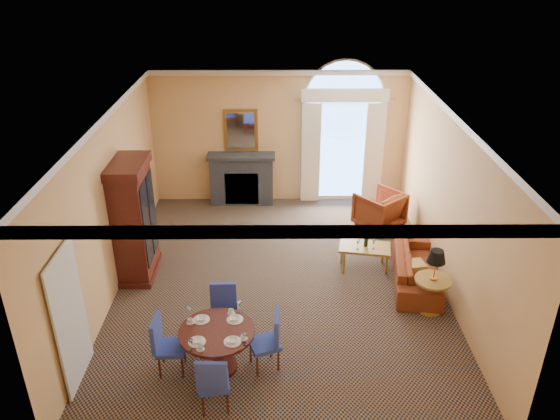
{
  "coord_description": "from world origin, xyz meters",
  "views": [
    {
      "loc": [
        -0.06,
        -8.56,
        5.8
      ],
      "look_at": [
        0.0,
        0.5,
        1.3
      ],
      "focal_mm": 35.0,
      "sensor_mm": 36.0,
      "label": 1
    }
  ],
  "objects_px": {
    "armchair": "(379,210)",
    "dining_table": "(217,340)",
    "side_table": "(434,275)",
    "sofa": "(416,268)",
    "armoire": "(134,222)",
    "coffee_table": "(365,248)"
  },
  "relations": [
    {
      "from": "armchair",
      "to": "coffee_table",
      "type": "bearing_deg",
      "value": 31.53
    },
    {
      "from": "armoire",
      "to": "sofa",
      "type": "bearing_deg",
      "value": -3.85
    },
    {
      "from": "dining_table",
      "to": "armchair",
      "type": "relative_size",
      "value": 1.22
    },
    {
      "from": "armchair",
      "to": "dining_table",
      "type": "bearing_deg",
      "value": 15.03
    },
    {
      "from": "armoire",
      "to": "armchair",
      "type": "height_order",
      "value": "armoire"
    },
    {
      "from": "dining_table",
      "to": "armchair",
      "type": "bearing_deg",
      "value": 55.06
    },
    {
      "from": "dining_table",
      "to": "coffee_table",
      "type": "bearing_deg",
      "value": 47.14
    },
    {
      "from": "side_table",
      "to": "armoire",
      "type": "bearing_deg",
      "value": 167.04
    },
    {
      "from": "armchair",
      "to": "coffee_table",
      "type": "relative_size",
      "value": 0.87
    },
    {
      "from": "dining_table",
      "to": "sofa",
      "type": "xyz_separation_m",
      "value": [
        3.49,
        2.31,
        -0.23
      ]
    },
    {
      "from": "armoire",
      "to": "coffee_table",
      "type": "relative_size",
      "value": 2.18
    },
    {
      "from": "dining_table",
      "to": "side_table",
      "type": "xyz_separation_m",
      "value": [
        3.54,
        1.44,
        0.19
      ]
    },
    {
      "from": "armchair",
      "to": "coffee_table",
      "type": "height_order",
      "value": "coffee_table"
    },
    {
      "from": "armchair",
      "to": "side_table",
      "type": "distance_m",
      "value": 3.13
    },
    {
      "from": "armoire",
      "to": "side_table",
      "type": "distance_m",
      "value": 5.47
    },
    {
      "from": "armoire",
      "to": "armchair",
      "type": "distance_m",
      "value": 5.33
    },
    {
      "from": "sofa",
      "to": "armchair",
      "type": "relative_size",
      "value": 2.24
    },
    {
      "from": "dining_table",
      "to": "coffee_table",
      "type": "distance_m",
      "value": 3.8
    },
    {
      "from": "armoire",
      "to": "dining_table",
      "type": "relative_size",
      "value": 2.05
    },
    {
      "from": "dining_table",
      "to": "sofa",
      "type": "distance_m",
      "value": 4.19
    },
    {
      "from": "armoire",
      "to": "side_table",
      "type": "bearing_deg",
      "value": -12.96
    },
    {
      "from": "armchair",
      "to": "side_table",
      "type": "bearing_deg",
      "value": 56.9
    }
  ]
}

